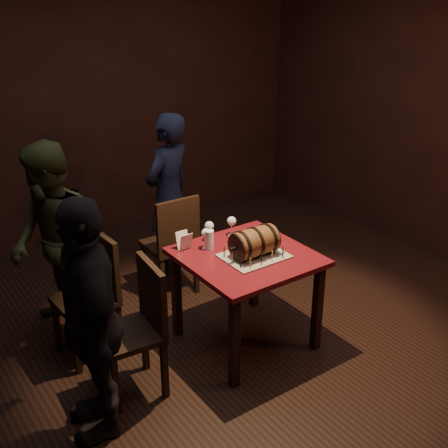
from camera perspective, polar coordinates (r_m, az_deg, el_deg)
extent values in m
plane|color=black|center=(4.54, 0.88, -11.12)|extent=(5.00, 5.00, 0.00)
cube|color=black|center=(6.05, -13.32, 11.70)|extent=(5.00, 0.04, 2.80)
cube|color=#520D15|center=(4.10, 2.28, -3.36)|extent=(0.90, 0.90, 0.04)
cube|color=black|center=(3.83, 1.06, -11.97)|extent=(0.06, 0.06, 0.71)
cube|color=black|center=(4.25, 9.47, -8.39)|extent=(0.06, 0.06, 0.71)
cube|color=black|center=(4.37, -4.85, -7.18)|extent=(0.06, 0.06, 0.71)
cube|color=black|center=(4.74, 3.11, -4.49)|extent=(0.06, 0.06, 0.71)
cube|color=#9E927F|center=(4.05, 3.07, -3.27)|extent=(0.45, 0.35, 0.01)
cylinder|color=brown|center=(4.00, 3.11, -1.86)|extent=(0.31, 0.21, 0.21)
cylinder|color=black|center=(3.94, 1.78, -2.28)|extent=(0.02, 0.22, 0.22)
cylinder|color=black|center=(4.00, 3.11, -1.86)|extent=(0.02, 0.22, 0.22)
cylinder|color=black|center=(4.07, 4.39, -1.46)|extent=(0.02, 0.22, 0.22)
cylinder|color=black|center=(3.92, 1.26, -2.44)|extent=(0.01, 0.20, 0.20)
cylinder|color=black|center=(4.10, 4.87, -1.31)|extent=(0.01, 0.20, 0.20)
cylinder|color=black|center=(3.91, 1.01, -2.52)|extent=(0.04, 0.02, 0.02)
sphere|color=black|center=(3.90, 0.77, -2.60)|extent=(0.03, 0.03, 0.03)
cylinder|color=#EBCF8C|center=(3.85, 2.69, -4.02)|extent=(0.01, 0.01, 0.08)
cylinder|color=black|center=(3.83, 2.70, -3.42)|extent=(0.00, 0.00, 0.01)
cylinder|color=black|center=(3.90, 3.82, -3.64)|extent=(0.01, 0.01, 0.08)
cylinder|color=black|center=(3.88, 3.84, -3.05)|extent=(0.00, 0.00, 0.01)
cylinder|color=#EBCF8C|center=(3.96, 4.93, -3.26)|extent=(0.01, 0.01, 0.08)
cylinder|color=black|center=(3.94, 4.95, -2.68)|extent=(0.00, 0.00, 0.01)
cylinder|color=black|center=(4.02, 5.99, -2.90)|extent=(0.01, 0.01, 0.08)
cylinder|color=black|center=(4.00, 6.02, -2.32)|extent=(0.00, 0.00, 0.01)
cylinder|color=#EBCF8C|center=(4.08, 6.10, -2.47)|extent=(0.01, 0.01, 0.08)
cylinder|color=black|center=(4.06, 6.13, -1.90)|extent=(0.00, 0.00, 0.01)
cylinder|color=black|center=(4.14, 5.23, -1.99)|extent=(0.01, 0.01, 0.08)
cylinder|color=black|center=(4.13, 5.25, -1.43)|extent=(0.00, 0.00, 0.01)
cylinder|color=#EBCF8C|center=(4.21, 4.38, -1.53)|extent=(0.01, 0.01, 0.08)
cylinder|color=black|center=(4.19, 4.40, -0.97)|extent=(0.00, 0.00, 0.01)
cylinder|color=black|center=(4.22, 3.45, -1.46)|extent=(0.01, 0.01, 0.08)
cylinder|color=black|center=(4.20, 3.47, -0.91)|extent=(0.00, 0.00, 0.01)
cylinder|color=#EBCF8C|center=(4.16, 2.40, -1.79)|extent=(0.01, 0.01, 0.08)
cylinder|color=black|center=(4.14, 2.41, -1.23)|extent=(0.00, 0.00, 0.01)
cylinder|color=black|center=(4.11, 1.32, -2.12)|extent=(0.01, 0.01, 0.08)
cylinder|color=black|center=(4.09, 1.33, -1.55)|extent=(0.00, 0.00, 0.01)
cylinder|color=#EBCF8C|center=(4.06, 0.21, -2.46)|extent=(0.01, 0.01, 0.08)
cylinder|color=black|center=(4.04, 0.21, -1.89)|extent=(0.00, 0.00, 0.01)
cylinder|color=black|center=(4.00, 0.02, -2.89)|extent=(0.01, 0.01, 0.08)
cylinder|color=black|center=(3.98, 0.02, -2.31)|extent=(0.00, 0.00, 0.01)
cylinder|color=#EBCF8C|center=(3.93, 0.83, -3.41)|extent=(0.01, 0.01, 0.08)
cylinder|color=black|center=(3.91, 0.84, -2.82)|extent=(0.00, 0.00, 0.01)
cylinder|color=black|center=(3.86, 1.68, -3.94)|extent=(0.01, 0.01, 0.08)
cylinder|color=black|center=(3.84, 1.68, -3.35)|extent=(0.00, 0.00, 0.01)
cylinder|color=silver|center=(4.17, -1.82, -2.46)|extent=(0.06, 0.06, 0.01)
cylinder|color=silver|center=(4.15, -1.83, -1.88)|extent=(0.01, 0.01, 0.09)
sphere|color=silver|center=(4.12, -1.84, -0.94)|extent=(0.07, 0.07, 0.07)
sphere|color=#591114|center=(4.12, -1.84, -1.03)|extent=(0.05, 0.05, 0.05)
cylinder|color=silver|center=(4.29, -1.49, -1.69)|extent=(0.06, 0.06, 0.01)
cylinder|color=silver|center=(4.27, -1.49, -1.12)|extent=(0.01, 0.01, 0.09)
sphere|color=silver|center=(4.24, -1.50, -0.20)|extent=(0.07, 0.07, 0.07)
cylinder|color=silver|center=(4.37, 0.77, -1.17)|extent=(0.06, 0.06, 0.01)
cylinder|color=silver|center=(4.36, 0.77, -0.60)|extent=(0.01, 0.01, 0.09)
sphere|color=silver|center=(4.32, 0.78, 0.30)|extent=(0.07, 0.07, 0.07)
sphere|color=#BF594C|center=(4.33, 0.78, 0.22)|extent=(0.05, 0.05, 0.05)
cylinder|color=silver|center=(4.13, -1.53, -1.62)|extent=(0.07, 0.07, 0.15)
cylinder|color=#9E5414|center=(4.14, -1.52, -1.83)|extent=(0.06, 0.06, 0.11)
cylinder|color=white|center=(4.11, -1.53, -1.00)|extent=(0.06, 0.06, 0.02)
cube|color=black|center=(4.94, -5.62, -2.11)|extent=(0.41, 0.41, 0.04)
cube|color=black|center=(5.25, -4.79, -3.31)|extent=(0.04, 0.04, 0.43)
cube|color=black|center=(5.12, -8.11, -4.26)|extent=(0.04, 0.04, 0.43)
cube|color=black|center=(4.99, -2.85, -4.78)|extent=(0.04, 0.04, 0.43)
cube|color=black|center=(4.85, -6.29, -5.83)|extent=(0.04, 0.04, 0.43)
cube|color=black|center=(4.70, -4.67, -0.16)|extent=(0.40, 0.05, 0.46)
cube|color=black|center=(4.22, -13.96, -7.60)|extent=(0.42, 0.42, 0.04)
cube|color=black|center=(4.43, -16.62, -9.91)|extent=(0.04, 0.04, 0.43)
cube|color=black|center=(4.16, -14.77, -12.05)|extent=(0.04, 0.04, 0.43)
cube|color=black|center=(4.53, -12.63, -8.60)|extent=(0.04, 0.04, 0.43)
cube|color=black|center=(4.27, -10.57, -10.59)|extent=(0.04, 0.04, 0.43)
cube|color=black|center=(4.16, -12.05, -3.91)|extent=(0.06, 0.40, 0.46)
cube|color=black|center=(3.80, -9.67, -11.02)|extent=(0.43, 0.43, 0.04)
cube|color=black|center=(4.03, -12.64, -13.15)|extent=(0.04, 0.04, 0.43)
cube|color=black|center=(3.77, -10.97, -15.94)|extent=(0.04, 0.04, 0.43)
cube|color=black|center=(4.11, -8.04, -11.91)|extent=(0.04, 0.04, 0.43)
cube|color=black|center=(3.85, -6.06, -14.52)|extent=(0.04, 0.04, 0.43)
cube|color=black|center=(3.71, -7.32, -7.13)|extent=(0.08, 0.40, 0.46)
imported|color=#181A31|center=(5.20, -5.64, 2.96)|extent=(0.65, 0.55, 1.53)
imported|color=#3C4321|center=(4.34, -16.92, -2.12)|extent=(0.60, 0.77, 1.56)
imported|color=black|center=(3.39, -13.40, -9.46)|extent=(0.58, 0.97, 1.54)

